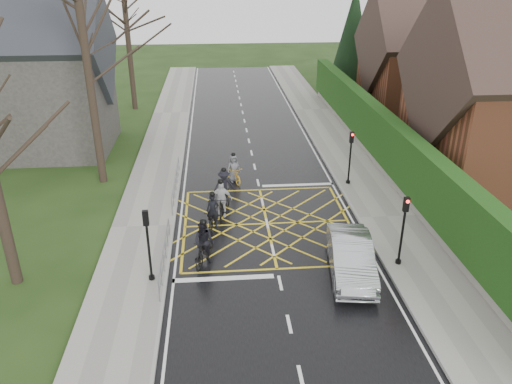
{
  "coord_description": "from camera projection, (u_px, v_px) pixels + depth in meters",
  "views": [
    {
      "loc": [
        -2.36,
        -21.41,
        11.65
      ],
      "look_at": [
        -0.47,
        0.93,
        1.3
      ],
      "focal_mm": 35.0,
      "sensor_mm": 36.0,
      "label": 1
    }
  ],
  "objects": [
    {
      "name": "tree_mid",
      "position": [
        95.0,
        13.0,
        32.72
      ],
      "size": [
        10.08,
        10.08,
        12.48
      ],
      "color": "black",
      "rests_on": "ground"
    },
    {
      "name": "church",
      "position": [
        40.0,
        77.0,
        32.19
      ],
      "size": [
        8.8,
        7.8,
        11.0
      ],
      "color": "#2D2B28",
      "rests_on": "ground"
    },
    {
      "name": "railing_north",
      "position": [
        175.0,
        180.0,
        27.36
      ],
      "size": [
        0.05,
        6.04,
        1.03
      ],
      "color": "slate",
      "rests_on": "ground"
    },
    {
      "name": "conifer",
      "position": [
        353.0,
        40.0,
        46.69
      ],
      "size": [
        4.6,
        4.6,
        10.0
      ],
      "color": "black",
      "rests_on": "ground"
    },
    {
      "name": "cyclist_rear",
      "position": [
        213.0,
        216.0,
        23.89
      ],
      "size": [
        0.94,
        1.98,
        1.85
      ],
      "rotation": [
        0.0,
        0.0,
        -0.15
      ],
      "color": "black",
      "rests_on": "ground"
    },
    {
      "name": "stone_wall",
      "position": [
        383.0,
        167.0,
        30.31
      ],
      "size": [
        0.5,
        38.0,
        0.7
      ],
      "primitive_type": "cube",
      "color": "slate",
      "rests_on": "ground"
    },
    {
      "name": "cyclist_mid",
      "position": [
        224.0,
        189.0,
        26.49
      ],
      "size": [
        1.25,
        2.06,
        1.91
      ],
      "rotation": [
        0.0,
        0.0,
        0.23
      ],
      "color": "black",
      "rests_on": "ground"
    },
    {
      "name": "railing_south",
      "position": [
        164.0,
        252.0,
        20.58
      ],
      "size": [
        0.05,
        5.04,
        1.03
      ],
      "color": "slate",
      "rests_on": "ground"
    },
    {
      "name": "sidewalk_right",
      "position": [
        387.0,
        218.0,
        24.86
      ],
      "size": [
        3.0,
        80.0,
        0.15
      ],
      "primitive_type": "cube",
      "color": "gray",
      "rests_on": "ground"
    },
    {
      "name": "road",
      "position": [
        267.0,
        224.0,
        24.43
      ],
      "size": [
        9.0,
        80.0,
        0.01
      ],
      "primitive_type": "cube",
      "color": "black",
      "rests_on": "ground"
    },
    {
      "name": "car",
      "position": [
        351.0,
        257.0,
        20.22
      ],
      "size": [
        2.22,
        4.85,
        1.54
      ],
      "primitive_type": "imported",
      "rotation": [
        0.0,
        0.0,
        -0.13
      ],
      "color": "#A9ACB0",
      "rests_on": "ground"
    },
    {
      "name": "cyclist_back",
      "position": [
        204.0,
        246.0,
        20.98
      ],
      "size": [
        1.23,
        2.13,
        2.06
      ],
      "rotation": [
        0.0,
        0.0,
        -0.34
      ],
      "color": "black",
      "rests_on": "ground"
    },
    {
      "name": "tree_near",
      "position": [
        84.0,
        42.0,
        25.86
      ],
      "size": [
        9.24,
        9.24,
        11.44
      ],
      "color": "black",
      "rests_on": "ground"
    },
    {
      "name": "hedge",
      "position": [
        387.0,
        139.0,
        29.57
      ],
      "size": [
        0.9,
        38.0,
        2.8
      ],
      "primitive_type": "cube",
      "color": "#143A0F",
      "rests_on": "stone_wall"
    },
    {
      "name": "tree_far",
      "position": [
        126.0,
        22.0,
        40.61
      ],
      "size": [
        8.4,
        8.4,
        10.4
      ],
      "color": "black",
      "rests_on": "ground"
    },
    {
      "name": "traffic_light_se",
      "position": [
        402.0,
        232.0,
        20.32
      ],
      "size": [
        0.24,
        0.31,
        3.21
      ],
      "rotation": [
        0.0,
        0.0,
        3.14
      ],
      "color": "black",
      "rests_on": "ground"
    },
    {
      "name": "traffic_light_ne",
      "position": [
        350.0,
        158.0,
        27.92
      ],
      "size": [
        0.24,
        0.31,
        3.21
      ],
      "rotation": [
        0.0,
        0.0,
        3.14
      ],
      "color": "black",
      "rests_on": "ground"
    },
    {
      "name": "ground",
      "position": [
        267.0,
        224.0,
        24.43
      ],
      "size": [
        120.0,
        120.0,
        0.0
      ],
      "primitive_type": "plane",
      "color": "black",
      "rests_on": "ground"
    },
    {
      "name": "house_far",
      "position": [
        427.0,
        62.0,
        40.02
      ],
      "size": [
        9.8,
        8.8,
        10.3
      ],
      "color": "brown",
      "rests_on": "ground"
    },
    {
      "name": "sidewalk_left",
      "position": [
        143.0,
        227.0,
        23.94
      ],
      "size": [
        3.0,
        80.0,
        0.15
      ],
      "primitive_type": "cube",
      "color": "gray",
      "rests_on": "ground"
    },
    {
      "name": "traffic_light_sw",
      "position": [
        149.0,
        246.0,
        19.28
      ],
      "size": [
        0.24,
        0.31,
        3.21
      ],
      "color": "black",
      "rests_on": "ground"
    },
    {
      "name": "cyclist_front",
      "position": [
        221.0,
        203.0,
        24.82
      ],
      "size": [
        1.14,
        2.08,
        2.04
      ],
      "rotation": [
        0.0,
        0.0,
        -0.09
      ],
      "color": "black",
      "rests_on": "ground"
    },
    {
      "name": "cyclist_lead",
      "position": [
        234.0,
        172.0,
        28.86
      ],
      "size": [
        1.27,
        1.93,
        1.78
      ],
      "rotation": [
        0.0,
        0.0,
        0.38
      ],
      "color": "#B78716",
      "rests_on": "ground"
    }
  ]
}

